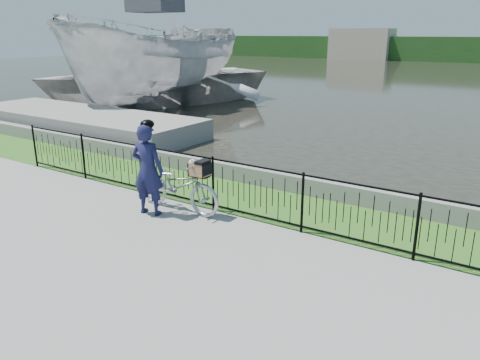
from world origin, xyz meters
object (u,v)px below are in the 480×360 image
Objects in this scene: dock at (81,121)px; boat_far at (153,79)px; boat_near at (158,62)px; bicycle_rig at (179,185)px; cyclist at (148,169)px.

boat_far is at bearing 112.36° from dock.
boat_far is (-1.67, 1.38, -0.97)m from boat_near.
boat_near is at bearing 134.39° from bicycle_rig.
cyclist is (8.02, -4.73, 0.59)m from dock.
cyclist is 0.14× the size of boat_far.
cyclist reaches higher than dock.
bicycle_rig is 15.83m from boat_far.
boat_near is (-9.19, 10.23, 1.23)m from cyclist.
dock is 0.91× the size of boat_near.
cyclist reaches higher than bicycle_rig.
bicycle_rig is 13.76m from boat_near.
boat_far is (-10.85, 11.61, 0.26)m from cyclist.
dock is 7.49m from boat_far.
cyclist is (-0.37, -0.47, 0.40)m from bicycle_rig.
bicycle_rig is (8.39, -4.27, 0.19)m from dock.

